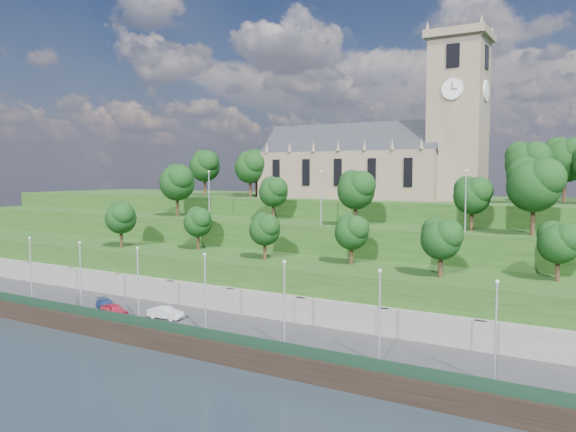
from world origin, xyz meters
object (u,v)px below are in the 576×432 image
Objects in this scene: church at (379,154)px; car_left at (114,310)px; car_middle at (166,313)px; car_right at (106,304)px.

car_left is (-17.10, -43.31, -19.79)m from church.
car_middle is (-10.69, -41.19, -19.78)m from church.
church reaches higher than car_middle.
church is 50.59m from car_left.
car_right is at bearing -116.24° from church.
car_right is at bearing 87.20° from car_middle.
car_middle reaches higher than car_right.
car_middle is 1.04× the size of car_right.
car_middle is at bearing -59.63° from car_left.
church is at bearing -19.50° from car_middle.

